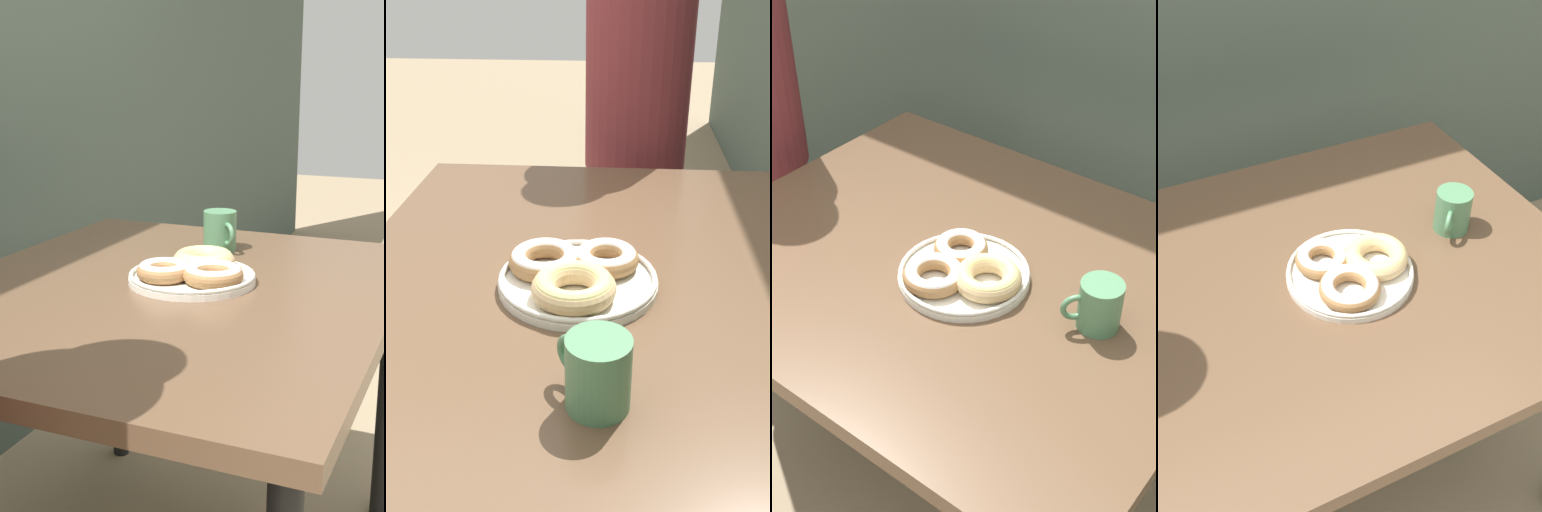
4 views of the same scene
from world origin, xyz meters
TOP-DOWN VIEW (x-y plane):
  - dining_table at (0.00, 0.33)m, footprint 1.16×0.95m
  - donut_plate at (0.05, 0.28)m, footprint 0.30×0.29m
  - coffee_mug at (0.34, 0.33)m, footprint 0.10×0.10m

SIDE VIEW (x-z plane):
  - dining_table at x=0.00m, z-range 0.31..1.09m
  - donut_plate at x=0.05m, z-range 0.77..0.83m
  - coffee_mug at x=0.34m, z-range 0.78..0.88m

